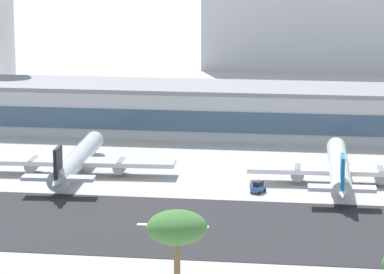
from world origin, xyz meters
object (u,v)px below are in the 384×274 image
(distant_hotel_block, at_px, (370,7))
(control_tower, at_px, (3,14))
(terminal_building, at_px, (236,110))
(airliner_black_tail_gate_0, at_px, (76,161))
(service_baggage_tug_0, at_px, (258,187))
(airliner_blue_tail_gate_1, at_px, (339,170))
(palm_tree_1, at_px, (177,230))

(distant_hotel_block, bearing_deg, control_tower, -135.92)
(terminal_building, bearing_deg, airliner_black_tail_gate_0, -120.01)
(terminal_building, distance_m, service_baggage_tug_0, 56.46)
(airliner_blue_tail_gate_1, xyz_separation_m, palm_tree_1, (-18.23, -82.51, 11.60))
(airliner_black_tail_gate_0, bearing_deg, control_tower, 24.59)
(control_tower, distance_m, service_baggage_tug_0, 113.81)
(airliner_blue_tail_gate_1, bearing_deg, distant_hotel_block, -5.07)
(terminal_building, relative_size, airliner_blue_tail_gate_1, 4.45)
(terminal_building, height_order, control_tower, control_tower)
(control_tower, relative_size, airliner_blue_tail_gate_1, 0.96)
(palm_tree_1, bearing_deg, airliner_black_tail_gate_0, 112.14)
(airliner_black_tail_gate_0, relative_size, airliner_blue_tail_gate_1, 0.98)
(terminal_building, xyz_separation_m, airliner_black_tail_gate_0, (-27.13, -46.96, -2.92))
(airliner_blue_tail_gate_1, bearing_deg, palm_tree_1, 165.62)
(terminal_building, xyz_separation_m, palm_tree_1, (6.51, -129.65, 8.75))
(airliner_black_tail_gate_0, bearing_deg, terminal_building, -33.25)
(service_baggage_tug_0, relative_size, palm_tree_1, 0.21)
(terminal_building, distance_m, airliner_blue_tail_gate_1, 53.32)
(control_tower, xyz_separation_m, airliner_black_tail_gate_0, (38.53, -72.98, -22.96))
(airliner_blue_tail_gate_1, height_order, palm_tree_1, palm_tree_1)
(control_tower, height_order, distant_hotel_block, distant_hotel_block)
(distant_hotel_block, bearing_deg, airliner_black_tail_gate_0, -109.85)
(control_tower, height_order, airliner_blue_tail_gate_1, control_tower)
(terminal_building, distance_m, control_tower, 73.41)
(control_tower, bearing_deg, service_baggage_tug_0, -47.12)
(palm_tree_1, bearing_deg, control_tower, 114.87)
(service_baggage_tug_0, height_order, palm_tree_1, palm_tree_1)
(distant_hotel_block, xyz_separation_m, palm_tree_1, (-27.57, -252.25, -7.20))
(airliner_blue_tail_gate_1, relative_size, service_baggage_tug_0, 12.51)
(terminal_building, bearing_deg, airliner_blue_tail_gate_1, -62.31)
(terminal_building, bearing_deg, service_baggage_tug_0, -79.85)
(distant_hotel_block, height_order, palm_tree_1, distant_hotel_block)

